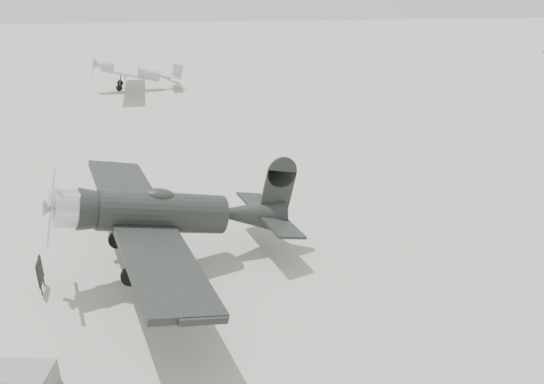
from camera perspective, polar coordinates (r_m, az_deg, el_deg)
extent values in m
plane|color=gray|center=(19.57, -2.32, -5.99)|extent=(160.00, 160.00, 0.00)
cylinder|color=black|center=(17.79, -11.68, -2.28)|extent=(4.39, 2.53, 1.33)
cone|color=black|center=(18.58, -2.26, -0.47)|extent=(2.73, 1.92, 1.24)
cylinder|color=silver|center=(17.52, -20.95, -3.87)|extent=(1.17, 1.38, 1.18)
cone|color=silver|center=(17.52, -22.79, -4.17)|extent=(0.48, 0.61, 0.53)
cube|color=silver|center=(17.52, -22.58, -4.14)|extent=(0.11, 0.18, 2.47)
ellipsoid|color=black|center=(17.52, -12.44, -0.65)|extent=(1.19, 0.93, 0.44)
cube|color=black|center=(17.83, -13.68, -3.61)|extent=(5.33, 11.49, 0.21)
cube|color=black|center=(18.83, -0.12, 0.04)|extent=(2.20, 4.12, 0.10)
cube|color=black|center=(18.57, 0.28, 2.40)|extent=(1.12, 0.43, 1.71)
cylinder|color=black|center=(17.32, -13.65, -9.46)|extent=(0.66, 0.34, 0.65)
cylinder|color=black|center=(19.52, -15.16, -5.61)|extent=(0.66, 0.34, 0.65)
cylinder|color=#333333|center=(16.99, -13.86, -7.66)|extent=(0.13, 0.13, 1.33)
cylinder|color=#333333|center=(19.22, -15.36, -3.95)|extent=(0.13, 0.13, 1.33)
cylinder|color=black|center=(19.10, 0.54, -1.10)|extent=(0.22, 0.14, 0.21)
cylinder|color=gray|center=(45.06, -14.95, 12.51)|extent=(4.69, 1.46, 0.97)
cone|color=gray|center=(45.05, -10.92, 12.87)|extent=(1.68, 1.05, 0.89)
cone|color=gray|center=(45.23, -18.26, 12.17)|extent=(0.63, 0.97, 0.92)
cube|color=gray|center=(45.26, -18.71, 12.12)|extent=(0.06, 0.13, 1.95)
cube|color=gray|center=(44.98, -15.48, 13.15)|extent=(2.72, 9.87, 0.16)
cube|color=gray|center=(45.06, -10.35, 12.97)|extent=(1.12, 3.08, 0.07)
cube|color=gray|center=(44.97, -10.29, 13.70)|extent=(0.80, 0.16, 1.15)
cylinder|color=black|center=(44.40, -15.71, 10.49)|extent=(0.51, 0.18, 0.50)
cylinder|color=black|center=(46.30, -15.64, 11.01)|extent=(0.51, 0.18, 0.50)
cylinder|color=#333333|center=(44.29, -15.78, 11.12)|extent=(0.09, 0.09, 1.06)
cylinder|color=#333333|center=(46.20, -15.71, 11.62)|extent=(0.09, 0.09, 1.06)
cylinder|color=black|center=(45.13, -10.09, 12.60)|extent=(0.17, 0.08, 0.16)
cube|color=slate|center=(14.83, -25.15, -17.99)|extent=(1.50, 1.05, 0.70)
cylinder|color=#333333|center=(18.18, -23.74, -8.61)|extent=(0.06, 0.06, 1.15)
cylinder|color=#333333|center=(18.63, -23.54, -7.77)|extent=(0.06, 0.06, 1.15)
cube|color=black|center=(18.34, -23.70, -7.83)|extent=(0.17, 0.80, 0.80)
cube|color=#EDE8C3|center=(18.32, -23.82, -7.72)|extent=(0.10, 0.61, 0.16)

